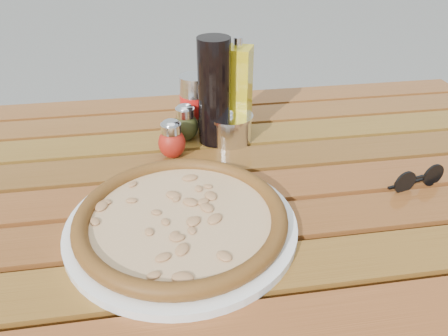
{
  "coord_description": "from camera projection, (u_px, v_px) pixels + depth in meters",
  "views": [
    {
      "loc": [
        -0.1,
        -0.64,
        1.19
      ],
      "look_at": [
        0.0,
        0.02,
        0.78
      ],
      "focal_mm": 35.0,
      "sensor_mm": 36.0,
      "label": 1
    }
  ],
  "objects": [
    {
      "name": "plate",
      "position": [
        182.0,
        225.0,
        0.68
      ],
      "size": [
        0.37,
        0.37,
        0.01
      ],
      "primitive_type": "cylinder",
      "rotation": [
        0.0,
        0.0,
        -0.02
      ],
      "color": "white",
      "rests_on": "table"
    },
    {
      "name": "sunglasses",
      "position": [
        418.0,
        179.0,
        0.78
      ],
      "size": [
        0.11,
        0.05,
        0.04
      ],
      "rotation": [
        0.0,
        0.0,
        0.23
      ],
      "color": "black",
      "rests_on": "table"
    },
    {
      "name": "parmesan_tin",
      "position": [
        230.0,
        127.0,
        0.92
      ],
      "size": [
        0.13,
        0.13,
        0.07
      ],
      "rotation": [
        0.0,
        0.0,
        -0.38
      ],
      "color": "silver",
      "rests_on": "table"
    },
    {
      "name": "table",
      "position": [
        226.0,
        221.0,
        0.82
      ],
      "size": [
        1.4,
        0.9,
        0.75
      ],
      "color": "#38220C",
      "rests_on": "ground"
    },
    {
      "name": "olive_oil_cruet",
      "position": [
        237.0,
        91.0,
        0.92
      ],
      "size": [
        0.07,
        0.07,
        0.21
      ],
      "rotation": [
        0.0,
        0.0,
        -0.42
      ],
      "color": "gold",
      "rests_on": "table"
    },
    {
      "name": "pizza",
      "position": [
        181.0,
        217.0,
        0.67
      ],
      "size": [
        0.4,
        0.4,
        0.03
      ],
      "rotation": [
        0.0,
        0.0,
        -0.25
      ],
      "color": "beige",
      "rests_on": "plate"
    },
    {
      "name": "soda_can",
      "position": [
        195.0,
        102.0,
        0.96
      ],
      "size": [
        0.07,
        0.07,
        0.12
      ],
      "rotation": [
        0.0,
        0.0,
        -0.12
      ],
      "color": "silver",
      "rests_on": "table"
    },
    {
      "name": "dark_bottle",
      "position": [
        214.0,
        92.0,
        0.88
      ],
      "size": [
        0.07,
        0.07,
        0.22
      ],
      "primitive_type": "cylinder",
      "rotation": [
        0.0,
        0.0,
        -0.03
      ],
      "color": "black",
      "rests_on": "table"
    },
    {
      "name": "pepper_shaker",
      "position": [
        172.0,
        139.0,
        0.86
      ],
      "size": [
        0.06,
        0.06,
        0.08
      ],
      "rotation": [
        0.0,
        0.0,
        -0.08
      ],
      "color": "red",
      "rests_on": "table"
    },
    {
      "name": "oregano_shaker",
      "position": [
        185.0,
        123.0,
        0.92
      ],
      "size": [
        0.06,
        0.06,
        0.08
      ],
      "rotation": [
        0.0,
        0.0,
        0.18
      ],
      "color": "#3A3E18",
      "rests_on": "table"
    }
  ]
}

